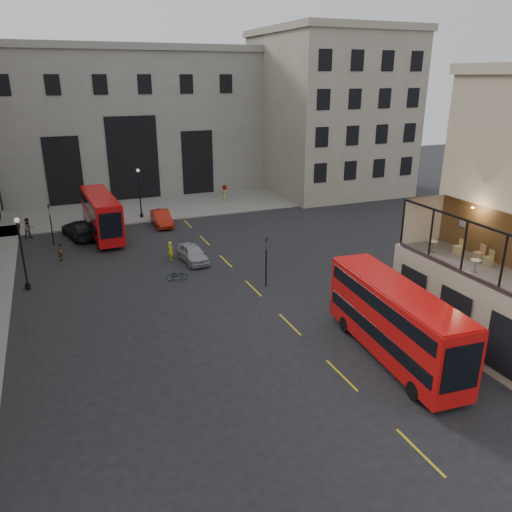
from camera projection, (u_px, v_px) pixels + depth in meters
name	position (u px, v px, depth m)	size (l,w,h in m)	color
ground	(374.00, 367.00, 26.23)	(140.00, 140.00, 0.00)	black
host_frontage	(475.00, 308.00, 27.80)	(3.00, 11.00, 4.50)	tan
cafe_floor	(482.00, 269.00, 27.01)	(3.00, 10.00, 0.10)	slate
gateway	(124.00, 118.00, 62.93)	(35.00, 10.60, 18.00)	gray
building_right	(329.00, 109.00, 64.60)	(16.60, 18.60, 20.00)	#A79A87
pavement_far	(135.00, 209.00, 57.07)	(40.00, 12.00, 0.12)	slate
traffic_light_near	(266.00, 255.00, 35.47)	(0.16, 0.20, 3.80)	black
traffic_light_far	(50.00, 219.00, 44.34)	(0.16, 0.20, 3.80)	black
street_lamp_a	(23.00, 258.00, 34.95)	(0.36, 0.36, 5.33)	black
street_lamp_b	(140.00, 196.00, 52.80)	(0.36, 0.36, 5.33)	black
bus_near	(395.00, 318.00, 26.40)	(3.21, 10.58, 4.16)	red
bus_far	(101.00, 213.00, 46.86)	(2.81, 10.24, 4.05)	#B90C0D
car_a	(193.00, 253.00, 40.88)	(1.68, 4.19, 1.43)	#A1A3A9
car_b	(162.00, 218.00, 50.76)	(1.62, 4.65, 1.53)	#A61A0A
car_c	(80.00, 229.00, 47.03)	(2.24, 5.51, 1.60)	black
bicycle	(177.00, 275.00, 37.25)	(0.53, 1.52, 0.80)	gray
cyclist	(171.00, 251.00, 41.13)	(0.60, 0.39, 1.64)	yellow
pedestrian_a	(28.00, 228.00, 46.69)	(0.95, 0.74, 1.95)	gray
pedestrian_b	(116.00, 209.00, 53.92)	(1.17, 0.67, 1.80)	gray
pedestrian_c	(159.00, 216.00, 51.64)	(0.92, 0.38, 1.56)	gray
pedestrian_d	(225.00, 193.00, 60.68)	(0.95, 0.62, 1.95)	gray
pedestrian_e	(60.00, 252.00, 41.00)	(0.55, 0.36, 1.52)	gray
cafe_table_mid	(476.00, 264.00, 26.44)	(0.54, 0.54, 0.67)	silver
cafe_table_far	(432.00, 245.00, 29.39)	(0.56, 0.56, 0.70)	white
cafe_chair_b	(488.00, 260.00, 27.55)	(0.43, 0.43, 0.82)	tan
cafe_chair_c	(479.00, 256.00, 28.10)	(0.54, 0.54, 0.93)	tan
cafe_chair_d	(458.00, 249.00, 29.25)	(0.47, 0.47, 0.85)	#DABF7D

